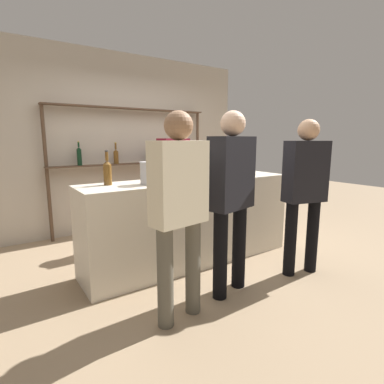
% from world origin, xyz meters
% --- Properties ---
extents(ground_plane, '(16.00, 16.00, 0.00)m').
position_xyz_m(ground_plane, '(0.00, 0.00, 0.00)').
color(ground_plane, '#9E8466').
extents(bar_counter, '(2.59, 0.61, 1.01)m').
position_xyz_m(bar_counter, '(0.00, 0.00, 0.50)').
color(bar_counter, beige).
rests_on(bar_counter, ground_plane).
extents(back_wall, '(4.19, 0.12, 2.80)m').
position_xyz_m(back_wall, '(0.00, 1.90, 1.40)').
color(back_wall, '#B2A899').
rests_on(back_wall, ground_plane).
extents(back_shelf, '(2.62, 0.18, 1.95)m').
position_xyz_m(back_shelf, '(0.00, 1.72, 1.31)').
color(back_shelf, '#4C3828').
rests_on(back_shelf, ground_plane).
extents(counter_bottle_0, '(0.09, 0.09, 0.35)m').
position_xyz_m(counter_bottle_0, '(0.60, 0.11, 1.14)').
color(counter_bottle_0, black).
rests_on(counter_bottle_0, bar_counter).
extents(counter_bottle_1, '(0.08, 0.08, 0.36)m').
position_xyz_m(counter_bottle_1, '(0.82, -0.11, 1.14)').
color(counter_bottle_1, brown).
rests_on(counter_bottle_1, bar_counter).
extents(counter_bottle_2, '(0.08, 0.08, 0.35)m').
position_xyz_m(counter_bottle_2, '(-0.96, 0.11, 1.14)').
color(counter_bottle_2, brown).
rests_on(counter_bottle_2, bar_counter).
extents(counter_bottle_3, '(0.07, 0.07, 0.32)m').
position_xyz_m(counter_bottle_3, '(-0.02, 0.05, 1.13)').
color(counter_bottle_3, '#0F1956').
rests_on(counter_bottle_3, bar_counter).
extents(counter_bottle_4, '(0.09, 0.09, 0.34)m').
position_xyz_m(counter_bottle_4, '(-0.36, -0.07, 1.14)').
color(counter_bottle_4, brown).
rests_on(counter_bottle_4, bar_counter).
extents(wine_glass, '(0.09, 0.09, 0.16)m').
position_xyz_m(wine_glass, '(0.32, -0.18, 1.12)').
color(wine_glass, silver).
rests_on(wine_glass, bar_counter).
extents(ice_bucket, '(0.21, 0.21, 0.23)m').
position_xyz_m(ice_bucket, '(-0.58, -0.08, 1.12)').
color(ice_bucket, '#B2B2B7').
rests_on(ice_bucket, bar_counter).
extents(server_behind_counter, '(0.51, 0.32, 1.70)m').
position_xyz_m(server_behind_counter, '(0.29, 0.90, 0.99)').
color(server_behind_counter, black).
rests_on(server_behind_counter, ground_plane).
extents(customer_center, '(0.51, 0.31, 1.72)m').
position_xyz_m(customer_center, '(-0.11, -0.82, 1.00)').
color(customer_center, black).
rests_on(customer_center, ground_plane).
extents(customer_left, '(0.48, 0.27, 1.68)m').
position_xyz_m(customer_left, '(-0.74, -0.93, 0.98)').
color(customer_left, '#575347').
rests_on(customer_left, ground_plane).
extents(customer_right, '(0.49, 0.31, 1.67)m').
position_xyz_m(customer_right, '(0.81, -0.94, 0.98)').
color(customer_right, black).
rests_on(customer_right, ground_plane).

